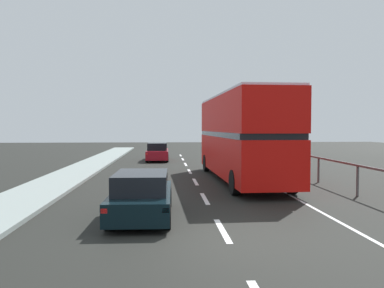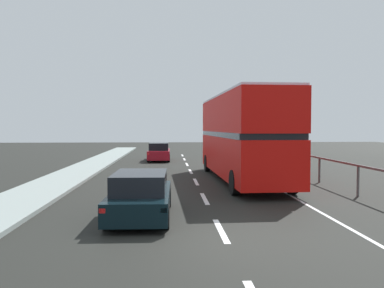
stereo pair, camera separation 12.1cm
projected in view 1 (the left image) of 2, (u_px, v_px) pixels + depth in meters
ground_plane at (226, 239)px, 9.42m from camera, size 73.31×120.00×0.10m
lane_paint_markings at (241, 185)px, 17.87m from camera, size 3.57×46.00×0.01m
bridge_side_railing at (319, 162)px, 18.76m from camera, size 0.10×42.00×1.24m
double_decker_bus_red at (241, 135)px, 19.29m from camera, size 2.89×11.29×4.27m
hatchback_car_near at (142, 196)px, 11.47m from camera, size 1.82×4.26×1.35m
sedan_car_ahead at (157, 152)px, 31.08m from camera, size 1.76×4.58×1.44m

